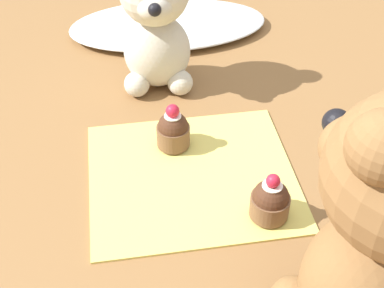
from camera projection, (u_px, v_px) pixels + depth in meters
name	position (u px, v px, depth m)	size (l,w,h in m)	color
ground_plane	(192.00, 177.00, 0.69)	(4.00, 4.00, 0.00)	olive
knitted_placemat	(192.00, 175.00, 0.69)	(0.26, 0.24, 0.01)	#E0D166
tulle_cloth	(168.00, 24.00, 0.96)	(0.35, 0.19, 0.03)	white
teddy_bear_cream	(156.00, 22.00, 0.78)	(0.11, 0.12, 0.21)	beige
cupcake_near_cream_bear	(173.00, 130.00, 0.71)	(0.04, 0.04, 0.07)	brown
cupcake_near_tan_bear	(270.00, 200.00, 0.62)	(0.05, 0.05, 0.06)	brown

